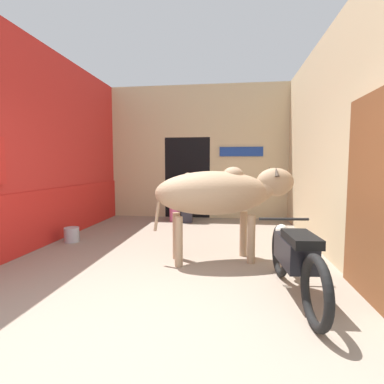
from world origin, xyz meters
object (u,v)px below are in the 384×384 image
object	(u,v)px
motorcycle_near	(295,257)
plastic_stool	(175,212)
bucket	(72,235)
shopkeeper_seated	(188,196)
cow	(221,193)

from	to	relation	value
motorcycle_near	plastic_stool	size ratio (longest dim) A/B	4.26
motorcycle_near	bucket	xyz separation A→B (m)	(-3.49, 1.82, -0.29)
shopkeeper_seated	bucket	bearing A→B (deg)	-129.72
shopkeeper_seated	plastic_stool	world-z (taller)	shopkeeper_seated
bucket	motorcycle_near	bearing A→B (deg)	-27.63
plastic_stool	bucket	xyz separation A→B (m)	(-1.46, -2.22, -0.10)
shopkeeper_seated	bucket	xyz separation A→B (m)	(-1.79, -2.15, -0.50)
motorcycle_near	plastic_stool	distance (m)	4.53
shopkeeper_seated	bucket	size ratio (longest dim) A/B	4.59
cow	motorcycle_near	bearing A→B (deg)	-54.43
plastic_stool	bucket	world-z (taller)	plastic_stool
cow	plastic_stool	size ratio (longest dim) A/B	4.76
cow	shopkeeper_seated	xyz separation A→B (m)	(-0.90, 2.86, -0.34)
motorcycle_near	plastic_stool	bearing A→B (deg)	116.58
cow	plastic_stool	xyz separation A→B (m)	(-1.23, 2.94, -0.74)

